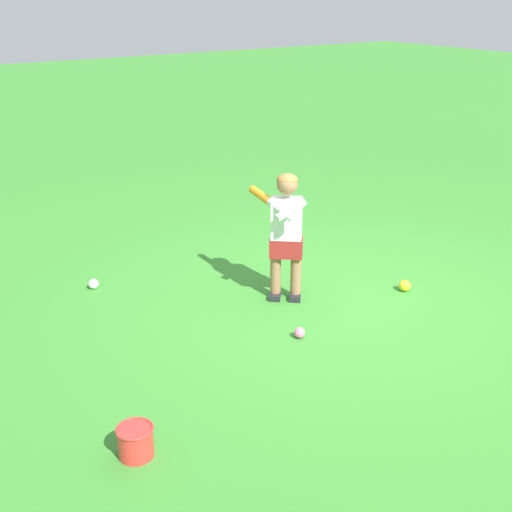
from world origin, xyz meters
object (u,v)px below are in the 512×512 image
play_ball_near_batter (300,333)px  toy_bucket (136,441)px  child_batter (285,225)px  play_ball_center_lawn (405,286)px  play_ball_far_left (94,284)px

play_ball_near_batter → toy_bucket: (-0.57, 1.60, 0.06)m
child_batter → toy_bucket: (-1.20, 1.92, -0.55)m
toy_bucket → child_batter: bearing=-58.0°
toy_bucket → play_ball_near_batter: bearing=-70.4°
play_ball_center_lawn → play_ball_far_left: (1.56, 2.21, -0.01)m
child_batter → toy_bucket: size_ratio=5.00×
child_batter → play_ball_center_lawn: child_batter is taller
play_ball_center_lawn → play_ball_near_batter: bearing=96.8°
play_ball_center_lawn → toy_bucket: toy_bucket is taller
play_ball_center_lawn → play_ball_near_batter: play_ball_center_lawn is taller
child_batter → toy_bucket: bearing=122.0°
play_ball_center_lawn → toy_bucket: 2.95m
play_ball_center_lawn → play_ball_far_left: bearing=54.8°
child_batter → play_ball_center_lawn: (-0.48, -0.95, -0.60)m
play_ball_center_lawn → toy_bucket: bearing=104.1°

